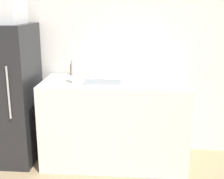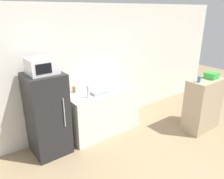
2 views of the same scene
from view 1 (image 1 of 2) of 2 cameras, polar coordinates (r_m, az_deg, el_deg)
wall_back at (r=3.54m, az=2.58°, el=9.09°), size 8.00×0.06×2.60m
refrigerator at (r=3.55m, az=-18.76°, el=-0.82°), size 0.62×0.66×1.49m
counter at (r=3.37m, az=0.52°, el=-6.05°), size 1.51×0.66×0.91m
sink_basin at (r=3.19m, az=-1.48°, el=1.88°), size 0.36×0.27×0.06m
bottle_tall at (r=3.14m, az=-6.93°, el=3.24°), size 0.06×0.06×0.24m
bottle_short at (r=3.54m, az=-7.11°, el=3.64°), size 0.07×0.07×0.12m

